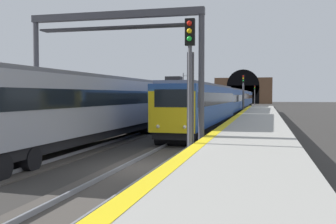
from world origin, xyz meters
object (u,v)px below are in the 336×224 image
at_px(railway_signal_near, 190,80).
at_px(catenary_mast_near, 183,91).
at_px(overhead_signal_gantry, 114,46).
at_px(railway_signal_mid, 243,92).
at_px(train_main_approaching, 233,100).
at_px(railway_signal_far, 255,93).
at_px(train_adjacent_platform, 174,101).

relative_size(railway_signal_near, catenary_mast_near, 0.80).
bearing_deg(overhead_signal_gantry, railway_signal_mid, -6.85).
bearing_deg(catenary_mast_near, railway_signal_near, -168.20).
height_order(railway_signal_near, railway_signal_mid, railway_signal_near).
bearing_deg(train_main_approaching, railway_signal_near, 3.55).
height_order(train_main_approaching, railway_signal_far, railway_signal_far).
xyz_separation_m(railway_signal_far, overhead_signal_gantry, (-97.82, 4.38, 1.98)).
height_order(train_adjacent_platform, railway_signal_mid, railway_signal_mid).
height_order(railway_signal_near, overhead_signal_gantry, overhead_signal_gantry).
height_order(train_adjacent_platform, railway_signal_near, railway_signal_near).
height_order(railway_signal_far, catenary_mast_near, catenary_mast_near).
height_order(railway_signal_mid, catenary_mast_near, catenary_mast_near).
distance_m(railway_signal_mid, railway_signal_far, 61.37).
xyz_separation_m(railway_signal_mid, catenary_mast_near, (24.50, 13.37, 0.41)).
height_order(train_adjacent_platform, overhead_signal_gantry, overhead_signal_gantry).
relative_size(railway_signal_near, overhead_signal_gantry, 0.67).
bearing_deg(railway_signal_near, railway_signal_far, -180.00).
xyz_separation_m(railway_signal_mid, railway_signal_far, (61.37, 0.00, -0.04)).
xyz_separation_m(railway_signal_far, catenary_mast_near, (-36.87, 13.37, 0.44)).
height_order(railway_signal_near, catenary_mast_near, catenary_mast_near).
bearing_deg(railway_signal_far, overhead_signal_gantry, -2.56).
distance_m(railway_signal_mid, catenary_mast_near, 27.92).
xyz_separation_m(train_adjacent_platform, overhead_signal_gantry, (-24.18, -2.52, 3.03)).
bearing_deg(railway_signal_far, railway_signal_mid, 0.00).
bearing_deg(railway_signal_far, railway_signal_near, 0.00).
relative_size(train_adjacent_platform, railway_signal_mid, 11.13).
bearing_deg(catenary_mast_near, railway_signal_mid, -151.38).
relative_size(railway_signal_far, overhead_signal_gantry, 0.63).
bearing_deg(train_adjacent_platform, catenary_mast_near, -168.58).
xyz_separation_m(train_main_approaching, railway_signal_far, (54.63, -1.86, 1.22)).
bearing_deg(train_main_approaching, railway_signal_far, 179.30).
relative_size(railway_signal_near, railway_signal_far, 1.05).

